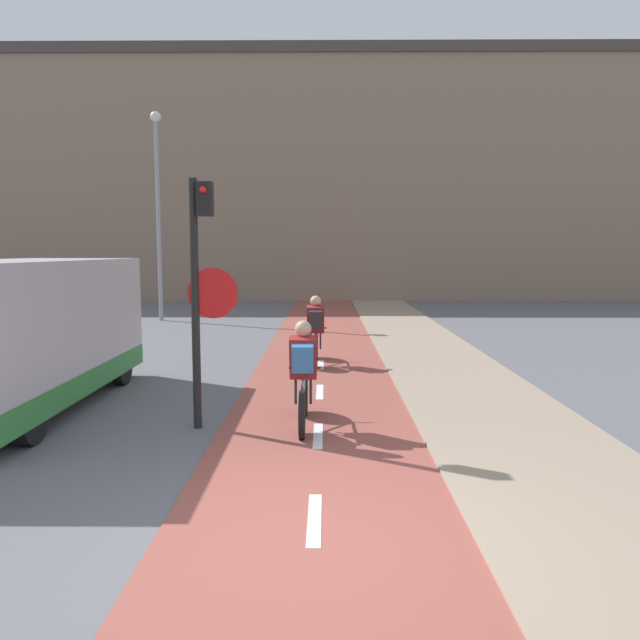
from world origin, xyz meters
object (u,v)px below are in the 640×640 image
Objects in this scene: traffic_light_pole at (201,276)px; street_lamp_far at (158,195)px; cyclist_far at (316,332)px; van at (21,336)px; cyclist_near at (303,377)px.

traffic_light_pole is 13.85m from street_lamp_far.
van reaches higher than cyclist_far.
traffic_light_pole is at bearing -72.92° from street_lamp_far.
traffic_light_pole is at bearing -106.99° from cyclist_far.
cyclist_near reaches higher than cyclist_far.
traffic_light_pole is at bearing -179.99° from cyclist_near.
street_lamp_far is 10.60m from cyclist_far.
cyclist_far is (5.45, -8.37, -3.55)m from street_lamp_far.
cyclist_near is at bearing -91.09° from cyclist_far.
traffic_light_pole is 1.92× the size of cyclist_far.
cyclist_far is at bearing 73.01° from traffic_light_pole.
cyclist_far is (1.43, 4.70, -1.34)m from traffic_light_pole.
cyclist_near is 4.38m from van.
van is (-4.25, 0.98, 0.41)m from cyclist_near.
traffic_light_pole is 3.20m from van.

